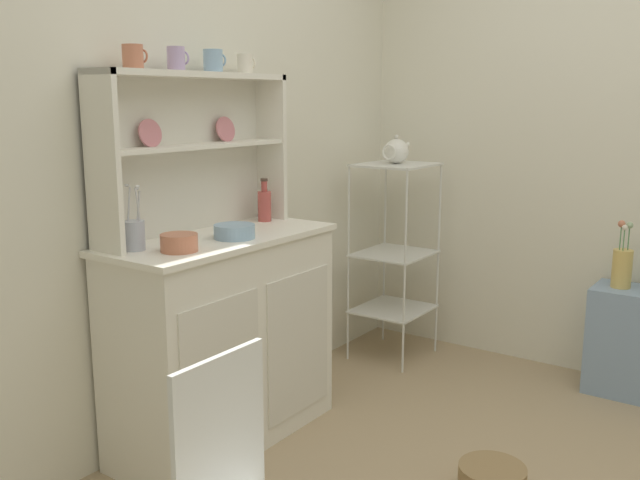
# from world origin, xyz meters

# --- Properties ---
(wall_back) EXTENTS (3.84, 0.05, 2.50)m
(wall_back) POSITION_xyz_m (0.00, 1.62, 1.25)
(wall_back) COLOR silver
(wall_back) RESTS_ON ground
(hutch_cabinet) EXTENTS (1.03, 0.45, 0.89)m
(hutch_cabinet) POSITION_xyz_m (-0.07, 1.37, 0.46)
(hutch_cabinet) COLOR white
(hutch_cabinet) RESTS_ON ground
(hutch_shelf_unit) EXTENTS (0.96, 0.18, 0.66)m
(hutch_shelf_unit) POSITION_xyz_m (-0.07, 1.53, 1.28)
(hutch_shelf_unit) COLOR silver
(hutch_shelf_unit) RESTS_ON hutch_cabinet
(bakers_rack) EXTENTS (0.42, 0.37, 1.10)m
(bakers_rack) POSITION_xyz_m (1.22, 1.28, 0.67)
(bakers_rack) COLOR silver
(bakers_rack) RESTS_ON ground
(cup_terracotta_0) EXTENTS (0.09, 0.08, 0.09)m
(cup_terracotta_0) POSITION_xyz_m (-0.38, 1.49, 1.59)
(cup_terracotta_0) COLOR #C67556
(cup_terracotta_0) RESTS_ON hutch_shelf_unit
(cup_lilac_1) EXTENTS (0.08, 0.07, 0.09)m
(cup_lilac_1) POSITION_xyz_m (-0.16, 1.49, 1.60)
(cup_lilac_1) COLOR #B79ECC
(cup_lilac_1) RESTS_ON hutch_shelf_unit
(cup_sky_2) EXTENTS (0.09, 0.08, 0.09)m
(cup_sky_2) POSITION_xyz_m (0.04, 1.49, 1.60)
(cup_sky_2) COLOR #8EB2D1
(cup_sky_2) RESTS_ON hutch_shelf_unit
(cup_cream_3) EXTENTS (0.08, 0.07, 0.09)m
(cup_cream_3) POSITION_xyz_m (0.24, 1.49, 1.59)
(cup_cream_3) COLOR silver
(cup_cream_3) RESTS_ON hutch_shelf_unit
(bowl_mixing_large) EXTENTS (0.14, 0.14, 0.06)m
(bowl_mixing_large) POSITION_xyz_m (-0.37, 1.29, 0.93)
(bowl_mixing_large) COLOR #C67556
(bowl_mixing_large) RESTS_ON hutch_cabinet
(bowl_floral_medium) EXTENTS (0.17, 0.17, 0.06)m
(bowl_floral_medium) POSITION_xyz_m (-0.07, 1.29, 0.92)
(bowl_floral_medium) COLOR #8EB2D1
(bowl_floral_medium) RESTS_ON hutch_cabinet
(jam_bottle) EXTENTS (0.06, 0.06, 0.20)m
(jam_bottle) POSITION_xyz_m (0.31, 1.45, 0.97)
(jam_bottle) COLOR #B74C47
(jam_bottle) RESTS_ON hutch_cabinet
(utensil_jar) EXTENTS (0.08, 0.08, 0.24)m
(utensil_jar) POSITION_xyz_m (-0.45, 1.45, 0.95)
(utensil_jar) COLOR #B2B7C6
(utensil_jar) RESTS_ON hutch_cabinet
(porcelain_teapot) EXTENTS (0.22, 0.13, 0.16)m
(porcelain_teapot) POSITION_xyz_m (1.22, 1.28, 1.17)
(porcelain_teapot) COLOR white
(porcelain_teapot) RESTS_ON bakers_rack
(flower_vase) EXTENTS (0.09, 0.09, 0.33)m
(flower_vase) POSITION_xyz_m (1.44, 0.13, 0.64)
(flower_vase) COLOR #DBB760
(flower_vase) RESTS_ON side_shelf_blue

